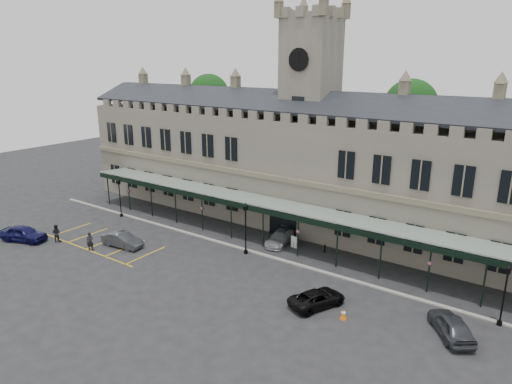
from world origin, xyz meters
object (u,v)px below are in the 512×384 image
Objects in this scene: person_a at (90,242)px; car_taxi at (280,238)px; station_building at (307,168)px; traffic_cone at (343,314)px; car_van at (317,298)px; person_b at (56,233)px; sign_board at (294,242)px; lamp_post_left at (120,194)px; lamp_post_mid at (246,224)px; car_left_a at (24,233)px; clock_tower at (310,107)px; car_left_b at (122,240)px; car_right_a at (451,325)px; lamp_post_right at (505,289)px.

car_taxi is at bearing 5.34° from person_a.
traffic_cone is (12.19, -16.25, -6.10)m from station_building.
traffic_cone is at bearing -167.99° from car_van.
traffic_cone is 0.41× the size of person_b.
sign_board is 19.97m from person_a.
sign_board is 24.27m from person_b.
lamp_post_left is 0.91× the size of lamp_post_mid.
car_left_a reaches higher than traffic_cone.
station_building is 22.19m from lamp_post_left.
clock_tower reaches higher than person_a.
car_taxi is 2.43× the size of person_b.
car_left_b is (-11.06, -5.75, -2.34)m from lamp_post_mid.
clock_tower is at bearing 87.74° from lamp_post_mid.
station_building reaches higher than person_b.
car_left_a is (-23.64, -14.51, 0.23)m from sign_board.
person_a is (-13.24, -19.23, -5.52)m from station_building.
station_building is 13.74× the size of car_left_b.
car_right_a reaches higher than car_taxi.
lamp_post_left is at bearing 179.52° from lamp_post_mid.
car_left_a is (-42.54, -10.99, -1.99)m from lamp_post_right.
car_left_b is at bearing -124.47° from station_building.
car_left_a is 26.40m from car_taxi.
person_b is (-4.82, -0.57, -0.02)m from person_a.
car_right_a is (9.23, 1.76, 0.14)m from car_van.
clock_tower reaches higher than car_van.
lamp_post_mid reaches higher than person_b.
lamp_post_right is 35.88m from person_a.
person_b is at bearing -132.24° from clock_tower.
lamp_post_mid is (-0.44, -11.09, -10.05)m from clock_tower.
car_left_b is at bearing -124.33° from clock_tower.
car_taxi is 1.00× the size of car_right_a.
station_building is 19.42m from car_van.
car_taxi is (1.00, -7.04, -5.81)m from station_building.
station_building is 2.42× the size of clock_tower.
clock_tower reaches higher than lamp_post_mid.
sign_board is 0.28× the size of car_left_b.
traffic_cone is (12.19, -16.34, -12.74)m from clock_tower.
car_left_b is 3.03m from person_a.
person_a is at bearing 157.01° from person_b.
car_left_b is 15.83m from car_taxi.
person_a is at bearing -134.81° from sign_board.
lamp_post_left is at bearing -177.98° from car_taxi.
car_right_a is at bearing -91.98° from car_left_b.
car_right_a is 2.43× the size of person_b.
lamp_post_left is 9.19m from person_b.
lamp_post_right is (21.54, -10.73, -10.30)m from clock_tower.
lamp_post_mid is at bearing 157.43° from traffic_cone.
sign_board is 17.11m from car_left_b.
lamp_post_right is 6.23× the size of traffic_cone.
lamp_post_mid reaches higher than lamp_post_left.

